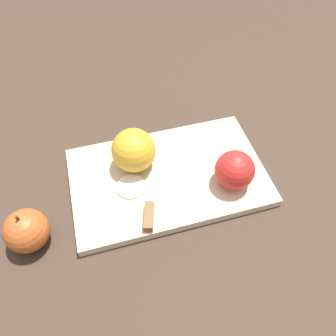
{
  "coord_description": "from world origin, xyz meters",
  "views": [
    {
      "loc": [
        0.03,
        0.39,
        0.55
      ],
      "look_at": [
        0.0,
        0.0,
        0.04
      ],
      "focal_mm": 35.0,
      "sensor_mm": 36.0,
      "label": 1
    }
  ],
  "objects_px": {
    "apple_half_left": "(235,170)",
    "knife": "(149,211)",
    "apple_half_right": "(134,150)",
    "apple_whole": "(27,231)"
  },
  "relations": [
    {
      "from": "apple_half_left",
      "to": "knife",
      "type": "bearing_deg",
      "value": -119.08
    },
    {
      "from": "apple_half_right",
      "to": "apple_half_left",
      "type": "bearing_deg",
      "value": -0.66
    },
    {
      "from": "knife",
      "to": "apple_whole",
      "type": "distance_m",
      "value": 0.21
    },
    {
      "from": "apple_half_left",
      "to": "apple_whole",
      "type": "height_order",
      "value": "apple_half_left"
    },
    {
      "from": "apple_half_left",
      "to": "knife",
      "type": "distance_m",
      "value": 0.18
    },
    {
      "from": "apple_half_right",
      "to": "apple_whole",
      "type": "relative_size",
      "value": 0.98
    },
    {
      "from": "apple_half_left",
      "to": "knife",
      "type": "relative_size",
      "value": 0.56
    },
    {
      "from": "knife",
      "to": "apple_half_right",
      "type": "bearing_deg",
      "value": 16.67
    },
    {
      "from": "apple_half_right",
      "to": "apple_whole",
      "type": "height_order",
      "value": "apple_half_right"
    },
    {
      "from": "knife",
      "to": "apple_half_left",
      "type": "bearing_deg",
      "value": -65.29
    }
  ]
}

